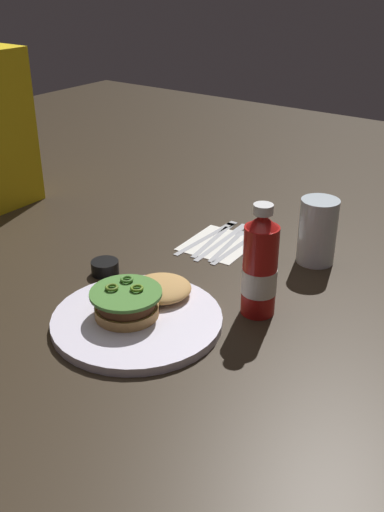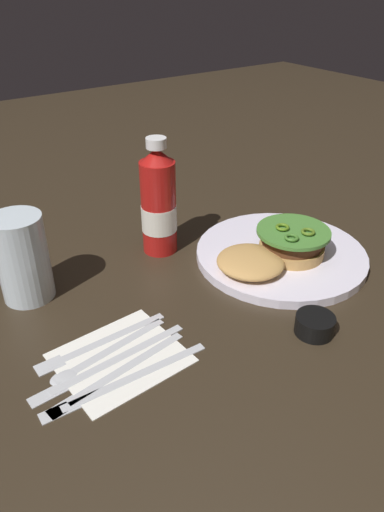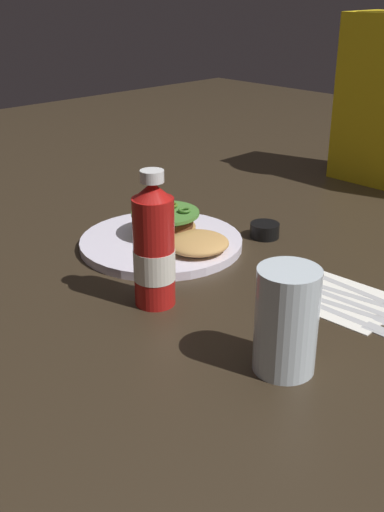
% 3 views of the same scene
% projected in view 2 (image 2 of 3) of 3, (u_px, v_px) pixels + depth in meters
% --- Properties ---
extents(ground_plane, '(3.00, 3.00, 0.00)m').
position_uv_depth(ground_plane, '(269.00, 307.00, 0.71)').
color(ground_plane, '#2F2519').
extents(dinner_plate, '(0.29, 0.29, 0.02)m').
position_uv_depth(dinner_plate, '(281.00, 254.00, 0.83)').
color(dinner_plate, white).
rests_on(dinner_plate, ground_plane).
extents(burger_sandwich, '(0.20, 0.12, 0.05)m').
position_uv_depth(burger_sandwich, '(277.00, 249.00, 0.79)').
color(burger_sandwich, tan).
rests_on(burger_sandwich, dinner_plate).
extents(ketchup_bottle, '(0.06, 0.06, 0.20)m').
position_uv_depth(ketchup_bottle, '(159.00, 204.00, 0.81)').
color(ketchup_bottle, '#B21714').
rests_on(ketchup_bottle, ground_plane).
extents(water_glass, '(0.08, 0.08, 0.13)m').
position_uv_depth(water_glass, '(22.00, 258.00, 0.70)').
color(water_glass, silver).
rests_on(water_glass, ground_plane).
extents(condiment_cup, '(0.05, 0.05, 0.03)m').
position_uv_depth(condiment_cup, '(315.00, 325.00, 0.66)').
color(condiment_cup, black).
rests_on(condiment_cup, ground_plane).
extents(napkin, '(0.16, 0.14, 0.00)m').
position_uv_depth(napkin, '(120.00, 357.00, 0.62)').
color(napkin, white).
rests_on(napkin, ground_plane).
extents(fork_utensil, '(0.19, 0.02, 0.00)m').
position_uv_depth(fork_utensil, '(92.00, 345.00, 0.64)').
color(fork_utensil, silver).
rests_on(fork_utensil, napkin).
extents(spoon_utensil, '(0.18, 0.04, 0.00)m').
position_uv_depth(spoon_utensil, '(94.00, 357.00, 0.62)').
color(spoon_utensil, silver).
rests_on(spoon_utensil, napkin).
extents(butter_knife, '(0.22, 0.03, 0.00)m').
position_uv_depth(butter_knife, '(101.00, 365.00, 0.60)').
color(butter_knife, silver).
rests_on(butter_knife, napkin).
extents(table_knife, '(0.20, 0.04, 0.00)m').
position_uv_depth(table_knife, '(112.00, 375.00, 0.59)').
color(table_knife, silver).
rests_on(table_knife, napkin).
extents(steak_knife, '(0.22, 0.02, 0.00)m').
position_uv_depth(steak_knife, '(117.00, 382.00, 0.58)').
color(steak_knife, silver).
rests_on(steak_knife, napkin).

